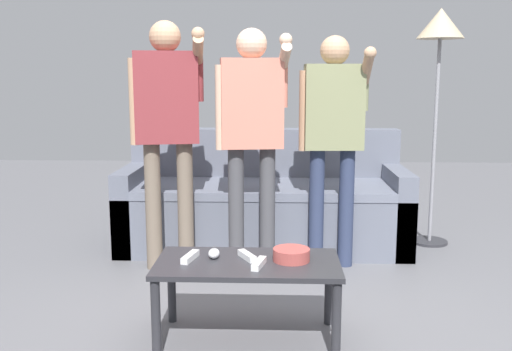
% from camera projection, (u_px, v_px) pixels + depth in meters
% --- Properties ---
extents(ground_plane, '(12.00, 12.00, 0.00)m').
position_uv_depth(ground_plane, '(288.00, 332.00, 2.92)').
color(ground_plane, slate).
extents(couch, '(2.15, 0.83, 0.88)m').
position_uv_depth(couch, '(264.00, 205.00, 4.43)').
color(couch, slate).
rests_on(couch, ground).
extents(coffee_table, '(0.90, 0.46, 0.40)m').
position_uv_depth(coffee_table, '(248.00, 273.00, 2.79)').
color(coffee_table, '#2D2D33').
rests_on(coffee_table, ground).
extents(snack_bowl, '(0.18, 0.18, 0.06)m').
position_uv_depth(snack_bowl, '(291.00, 255.00, 2.79)').
color(snack_bowl, '#B24C47').
rests_on(snack_bowl, coffee_table).
extents(game_remote_nunchuk, '(0.06, 0.09, 0.05)m').
position_uv_depth(game_remote_nunchuk, '(214.00, 253.00, 2.83)').
color(game_remote_nunchuk, white).
rests_on(game_remote_nunchuk, coffee_table).
extents(floor_lamp, '(0.35, 0.35, 1.79)m').
position_uv_depth(floor_lamp, '(440.00, 41.00, 4.24)').
color(floor_lamp, '#2D2D33').
rests_on(floor_lamp, ground).
extents(player_left, '(0.51, 0.32, 1.65)m').
position_uv_depth(player_left, '(167.00, 116.00, 3.75)').
color(player_left, '#756656').
rests_on(player_left, ground).
extents(player_center, '(0.49, 0.31, 1.60)m').
position_uv_depth(player_center, '(252.00, 121.00, 3.71)').
color(player_center, '#47474C').
rests_on(player_center, ground).
extents(player_right, '(0.47, 0.33, 1.56)m').
position_uv_depth(player_right, '(333.00, 124.00, 3.80)').
color(player_right, '#2D3856').
rests_on(player_right, ground).
extents(game_remote_wand_near, '(0.07, 0.16, 0.03)m').
position_uv_depth(game_remote_wand_near, '(259.00, 263.00, 2.70)').
color(game_remote_wand_near, white).
rests_on(game_remote_wand_near, coffee_table).
extents(game_remote_wand_far, '(0.10, 0.15, 0.03)m').
position_uv_depth(game_remote_wand_far, '(247.00, 256.00, 2.82)').
color(game_remote_wand_far, white).
rests_on(game_remote_wand_far, coffee_table).
extents(game_remote_wand_spare, '(0.07, 0.17, 0.03)m').
position_uv_depth(game_remote_wand_spare, '(190.00, 257.00, 2.80)').
color(game_remote_wand_spare, white).
rests_on(game_remote_wand_spare, coffee_table).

